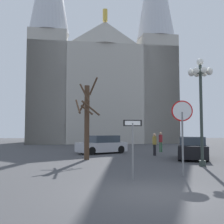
% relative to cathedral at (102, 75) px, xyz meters
% --- Properties ---
extents(ground_plane, '(120.00, 120.00, 0.00)m').
position_rel_cathedral_xyz_m(ground_plane, '(1.19, -34.46, -10.87)').
color(ground_plane, '#424244').
extents(cathedral, '(22.96, 15.58, 34.95)m').
position_rel_cathedral_xyz_m(cathedral, '(0.00, 0.00, 0.00)').
color(cathedral, '#ADA89E').
rests_on(cathedral, ground).
extents(stop_sign, '(0.88, 0.19, 3.17)m').
position_rel_cathedral_xyz_m(stop_sign, '(3.02, -31.43, -8.61)').
color(stop_sign, slate).
rests_on(stop_sign, ground).
extents(one_way_arrow_sign, '(0.72, 0.08, 2.31)m').
position_rel_cathedral_xyz_m(one_way_arrow_sign, '(0.79, -32.34, -9.39)').
color(one_way_arrow_sign, slate).
rests_on(one_way_arrow_sign, ground).
extents(street_lamp, '(1.37, 1.37, 5.85)m').
position_rel_cathedral_xyz_m(street_lamp, '(5.03, -28.43, -6.67)').
color(street_lamp, '#2D3833').
rests_on(street_lamp, ground).
extents(bare_tree, '(1.70, 1.62, 5.44)m').
position_rel_cathedral_xyz_m(bare_tree, '(-1.30, -24.93, -8.20)').
color(bare_tree, '#473323').
rests_on(bare_tree, ground).
extents(parked_car_near_silver, '(4.40, 3.58, 1.49)m').
position_rel_cathedral_xyz_m(parked_car_near_silver, '(-0.22, -20.21, -10.18)').
color(parked_car_near_silver, '#B7B7BC').
rests_on(parked_car_near_silver, ground).
extents(parked_car_far_black, '(3.02, 4.61, 1.48)m').
position_rel_cathedral_xyz_m(parked_car_far_black, '(5.79, -24.79, -10.17)').
color(parked_car_far_black, black).
rests_on(parked_car_far_black, ground).
extents(pedestrian_walking, '(0.32, 0.32, 1.77)m').
position_rel_cathedral_xyz_m(pedestrian_walking, '(4.97, -19.13, -9.80)').
color(pedestrian_walking, '#33663F').
rests_on(pedestrian_walking, ground).
extents(pedestrian_standing, '(0.32, 0.32, 1.69)m').
position_rel_cathedral_xyz_m(pedestrian_standing, '(3.73, -22.39, -9.85)').
color(pedestrian_standing, black).
rests_on(pedestrian_standing, ground).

